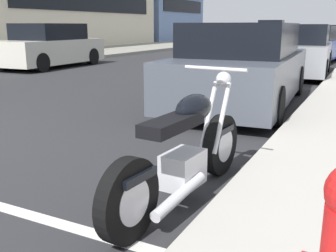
% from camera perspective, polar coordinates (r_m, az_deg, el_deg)
% --- Properties ---
extents(sidewalk_far_curb, '(120.00, 5.00, 0.14)m').
position_cam_1_polar(sidewalk_far_curb, '(19.54, -16.99, 9.64)').
color(sidewalk_far_curb, gray).
rests_on(sidewalk_far_curb, ground).
extents(parking_stall_stripe, '(0.12, 2.20, 0.01)m').
position_cam_1_polar(parking_stall_stripe, '(3.04, -11.21, -14.87)').
color(parking_stall_stripe, silver).
rests_on(parking_stall_stripe, ground).
extents(parked_motorcycle, '(2.14, 0.62, 1.10)m').
position_cam_1_polar(parked_motorcycle, '(3.34, 2.48, -4.03)').
color(parked_motorcycle, black).
rests_on(parked_motorcycle, ground).
extents(parked_car_mid_block, '(4.75, 2.15, 1.51)m').
position_cam_1_polar(parked_car_mid_block, '(7.59, 10.77, 8.39)').
color(parked_car_mid_block, '#4C515B').
rests_on(parked_car_mid_block, ground).
extents(parked_car_second_in_row, '(4.25, 2.11, 1.51)m').
position_cam_1_polar(parked_car_second_in_row, '(12.60, 18.09, 10.21)').
color(parked_car_second_in_row, gray).
rests_on(parked_car_second_in_row, ground).
extents(parked_car_at_intersection, '(4.28, 2.02, 1.45)m').
position_cam_1_polar(parked_car_at_intersection, '(17.45, 20.28, 10.89)').
color(parked_car_at_intersection, navy).
rests_on(parked_car_at_intersection, ground).
extents(parked_car_across_street, '(4.07, 1.97, 1.50)m').
position_cam_1_polar(parked_car_across_street, '(22.59, 22.03, 11.41)').
color(parked_car_across_street, beige).
rests_on(parked_car_across_street, ground).
extents(crossing_truck, '(2.50, 5.70, 1.95)m').
position_cam_1_polar(crossing_truck, '(38.57, 15.89, 13.01)').
color(crossing_truck, '#B7B7BC').
rests_on(crossing_truck, ground).
extents(car_opposite_curb, '(4.41, 2.03, 1.54)m').
position_cam_1_polar(car_opposite_curb, '(15.07, -16.72, 10.94)').
color(car_opposite_curb, beige).
rests_on(car_opposite_curb, ground).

